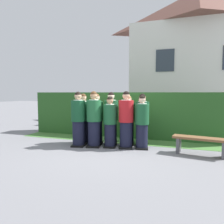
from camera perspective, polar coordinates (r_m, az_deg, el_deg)
name	(u,v)px	position (r m, az deg, el deg)	size (l,w,h in m)	color
ground_plane	(110,147)	(6.64, -0.65, -9.23)	(60.00, 60.00, 0.00)	slate
student_front_row_0	(78,120)	(6.72, -8.87, -2.17)	(0.48, 0.55, 1.68)	black
student_front_row_1	(94,120)	(6.60, -4.81, -2.20)	(0.48, 0.57, 1.69)	black
student_front_row_2	(110,123)	(6.52, -0.55, -2.97)	(0.42, 0.52, 1.53)	black
student_in_red_blazer	(126,121)	(6.43, 3.73, -2.39)	(0.48, 0.56, 1.69)	black
student_front_row_4	(142,123)	(6.41, 7.92, -3.00)	(0.44, 0.51, 1.57)	black
student_rear_row_0	(83,120)	(7.13, -7.54, -1.98)	(0.42, 0.49, 1.62)	black
student_rear_row_1	(97,120)	(7.02, -4.08, -2.05)	(0.42, 0.53, 1.62)	black
student_rear_row_2	(111,119)	(6.94, -0.25, -1.92)	(0.49, 0.55, 1.67)	black
student_rear_row_3	(128,121)	(6.91, 4.31, -2.41)	(0.43, 0.52, 1.56)	black
student_rear_row_4	(142,121)	(6.85, 7.95, -2.26)	(0.44, 0.54, 1.62)	black
hedge	(125,114)	(8.16, 3.46, -0.64)	(7.33, 0.70, 1.66)	#285623
school_building_main	(196,55)	(13.40, 21.34, 13.73)	(7.17, 4.16, 7.29)	silver
wooden_bench	(200,142)	(6.17, 22.28, -7.38)	(1.44, 0.58, 0.48)	brown
lawn_strip	(119,140)	(7.53, 1.80, -7.49)	(7.33, 0.90, 0.01)	#477A38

